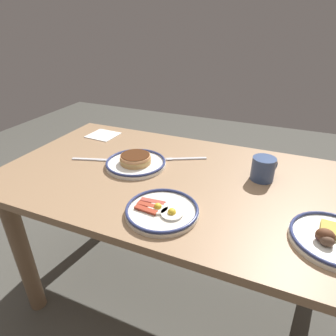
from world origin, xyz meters
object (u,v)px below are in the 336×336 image
at_px(plate_far_companion, 334,239).
at_px(paper_napkin, 103,135).
at_px(plate_center_pancakes, 162,210).
at_px(fork_near, 186,159).
at_px(plate_near_main, 136,162).
at_px(butter_knife, 95,160).
at_px(coffee_mug, 264,168).

xyz_separation_m(plate_far_companion, paper_napkin, (1.09, -0.45, -0.01)).
height_order(plate_center_pancakes, fork_near, plate_center_pancakes).
relative_size(plate_near_main, plate_far_companion, 1.07).
distance_m(plate_near_main, butter_knife, 0.20).
distance_m(plate_center_pancakes, paper_napkin, 0.78).
xyz_separation_m(plate_center_pancakes, paper_napkin, (0.58, -0.51, -0.01)).
xyz_separation_m(paper_napkin, butter_knife, (-0.14, 0.27, 0.00)).
bearing_deg(paper_napkin, plate_far_companion, 157.71).
bearing_deg(plate_near_main, plate_far_companion, 165.00).
bearing_deg(plate_far_companion, plate_near_main, -15.00).
bearing_deg(plate_far_companion, butter_knife, -10.46).
bearing_deg(butter_knife, coffee_mug, -170.45).
relative_size(plate_far_companion, fork_near, 1.39).
relative_size(plate_near_main, coffee_mug, 2.37).
bearing_deg(coffee_mug, fork_near, -8.12).
xyz_separation_m(plate_far_companion, coffee_mug, (0.23, -0.30, 0.03)).
relative_size(plate_near_main, plate_center_pancakes, 1.07).
height_order(plate_near_main, butter_knife, plate_near_main).
height_order(plate_far_companion, fork_near, plate_far_companion).
height_order(coffee_mug, butter_knife, coffee_mug).
xyz_separation_m(plate_near_main, fork_near, (-0.18, -0.14, -0.02)).
distance_m(fork_near, butter_knife, 0.41).
bearing_deg(plate_near_main, paper_napkin, -35.98).
distance_m(plate_near_main, plate_far_companion, 0.78).
bearing_deg(plate_center_pancakes, fork_near, -80.95).
xyz_separation_m(plate_center_pancakes, plate_far_companion, (-0.51, -0.07, 0.00)).
bearing_deg(plate_center_pancakes, plate_far_companion, -172.43).
height_order(plate_far_companion, paper_napkin, plate_far_companion).
bearing_deg(plate_far_companion, fork_near, -31.04).
distance_m(coffee_mug, fork_near, 0.35).
bearing_deg(butter_knife, plate_center_pancakes, 151.26).
relative_size(plate_far_companion, paper_napkin, 1.64).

